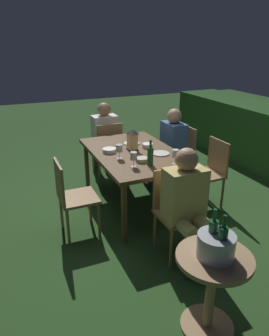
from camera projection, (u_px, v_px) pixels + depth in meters
ground_plane at (134, 204)px, 4.25m from camera, size 16.00×16.00×0.00m
dining_table at (134, 156)px, 3.99m from camera, size 1.61×1.00×0.74m
chair_head_near at (108, 147)px, 4.96m from camera, size 0.40×0.42×0.87m
person_in_cream at (104, 134)px, 5.07m from camera, size 0.48×0.38×1.15m
chair_head_far at (176, 208)px, 3.17m from camera, size 0.40×0.42×0.87m
person_in_mustard at (188, 203)px, 2.94m from camera, size 0.48×0.38×1.15m
chair_side_left_b at (72, 195)px, 3.43m from camera, size 0.42×0.40×0.87m
chair_side_right_a at (180, 153)px, 4.70m from camera, size 0.42×0.40×0.87m
person_in_blue at (169, 145)px, 4.57m from camera, size 0.38×0.47×1.15m
chair_side_right_b at (210, 170)px, 4.08m from camera, size 0.42×0.40×0.87m
lantern_centerpiece at (133, 139)px, 3.97m from camera, size 0.15×0.15×0.27m
green_bottle_on_table at (150, 156)px, 3.50m from camera, size 0.07×0.07×0.29m
wine_glass_a at (134, 157)px, 3.45m from camera, size 0.08×0.08×0.17m
wine_glass_b at (176, 154)px, 3.53m from camera, size 0.08×0.08×0.17m
wine_glass_c at (119, 149)px, 3.69m from camera, size 0.08×0.08×0.17m
plate_a at (160, 153)px, 3.88m from camera, size 0.22×0.22×0.01m
plate_b at (132, 143)px, 4.25m from camera, size 0.22×0.22×0.01m
bowl_olives at (109, 150)px, 3.93m from camera, size 0.17×0.17×0.05m
bowl_bread at (147, 145)px, 4.11m from camera, size 0.14×0.14×0.05m
bowl_salad at (142, 159)px, 3.64m from camera, size 0.15×0.15×0.05m
side_table at (212, 281)px, 2.28m from camera, size 0.54×0.54×0.66m
ice_bucket at (216, 244)px, 2.16m from camera, size 0.26×0.26×0.34m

